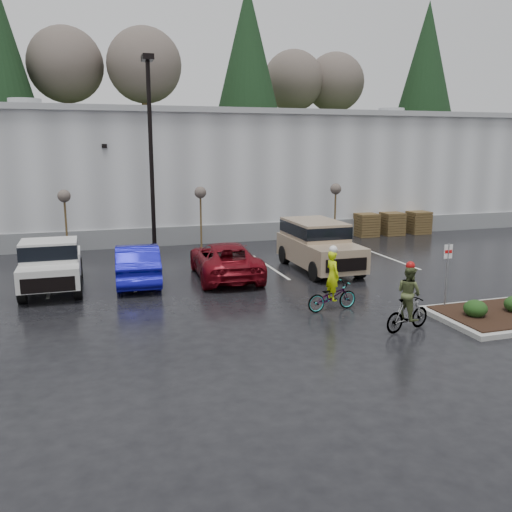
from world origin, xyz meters
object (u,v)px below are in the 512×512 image
object	(u,v)px
sapling_east	(336,192)
pallet_stack_b	(392,224)
sapling_west	(64,200)
cyclist_olive	(408,305)
sapling_mid	(200,196)
fire_lane_sign	(447,268)
pickup_white	(52,262)
pallet_stack_c	(418,222)
lamppost	(150,135)
cyclist_hivis	(332,290)
pallet_stack_a	(366,225)
car_red	(225,260)
car_blue	(137,263)
suv_tan	(320,246)

from	to	relation	value
sapling_east	pallet_stack_b	size ratio (longest dim) A/B	2.37
sapling_west	cyclist_olive	bearing A→B (deg)	-55.72
sapling_mid	cyclist_olive	size ratio (longest dim) A/B	1.57
fire_lane_sign	pickup_white	bearing A→B (deg)	150.67
pallet_stack_c	lamppost	bearing A→B (deg)	-172.87
pallet_stack_b	cyclist_hivis	world-z (taller)	cyclist_hivis
lamppost	pallet_stack_a	size ratio (longest dim) A/B	6.83
fire_lane_sign	car_red	bearing A→B (deg)	130.80
car_blue	cyclist_olive	world-z (taller)	cyclist_olive
sapling_west	pickup_white	size ratio (longest dim) A/B	0.62
pallet_stack_b	cyclist_olive	distance (m)	17.36
pickup_white	pallet_stack_a	bearing A→B (deg)	22.43
suv_tan	car_red	bearing A→B (deg)	-178.94
pallet_stack_a	pickup_white	bearing A→B (deg)	-157.57
fire_lane_sign	pickup_white	distance (m)	13.96
pallet_stack_a	cyclist_olive	xyz separation A→B (m)	(-6.90, -15.08, 0.09)
sapling_mid	car_red	size ratio (longest dim) A/B	0.62
sapling_west	cyclist_hivis	xyz separation A→B (m)	(8.37, -11.65, -2.06)
cyclist_olive	sapling_east	bearing A→B (deg)	-31.76
suv_tan	pallet_stack_b	bearing A→B (deg)	42.51
sapling_west	sapling_mid	world-z (taller)	same
sapling_east	lamppost	bearing A→B (deg)	-174.29
car_blue	cyclist_olive	bearing A→B (deg)	134.07
pickup_white	car_blue	size ratio (longest dim) A/B	1.13
pickup_white	car_blue	world-z (taller)	pickup_white
pallet_stack_b	suv_tan	distance (m)	10.67
pallet_stack_b	fire_lane_sign	world-z (taller)	fire_lane_sign
car_red	suv_tan	distance (m)	4.18
fire_lane_sign	cyclist_hivis	xyz separation A→B (m)	(-3.43, 1.15, -0.74)
pallet_stack_a	pallet_stack_c	bearing A→B (deg)	0.00
sapling_east	pickup_white	size ratio (longest dim) A/B	0.62
sapling_east	cyclist_hivis	world-z (taller)	sapling_east
sapling_west	pickup_white	bearing A→B (deg)	-93.53
lamppost	pallet_stack_b	distance (m)	15.19
sapling_mid	cyclist_hivis	size ratio (longest dim) A/B	1.50
sapling_east	car_blue	world-z (taller)	sapling_east
car_blue	pallet_stack_c	bearing A→B (deg)	-154.28
pallet_stack_c	car_red	size ratio (longest dim) A/B	0.26
suv_tan	cyclist_olive	xyz separation A→B (m)	(-0.74, -7.88, -0.27)
car_red	sapling_mid	bearing A→B (deg)	-89.11
pallet_stack_c	cyclist_olive	distance (m)	18.32
pickup_white	cyclist_olive	world-z (taller)	cyclist_olive
lamppost	sapling_west	bearing A→B (deg)	165.96
pallet_stack_b	suv_tan	size ratio (longest dim) A/B	0.26
car_red	fire_lane_sign	bearing A→B (deg)	134.66
suv_tan	cyclist_olive	size ratio (longest dim) A/B	2.50
sapling_mid	pallet_stack_b	bearing A→B (deg)	4.89
lamppost	suv_tan	size ratio (longest dim) A/B	1.81
pallet_stack_b	car_blue	xyz separation A→B (m)	(-15.47, -7.09, 0.08)
car_red	suv_tan	size ratio (longest dim) A/B	1.01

